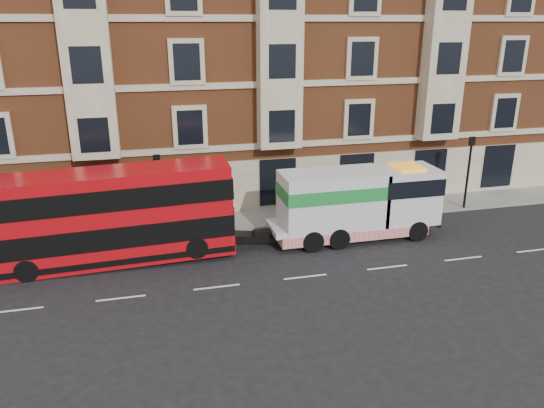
# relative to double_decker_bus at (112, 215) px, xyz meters

# --- Properties ---
(ground) EXTENTS (120.00, 120.00, 0.00)m
(ground) POSITION_rel_double_decker_bus_xyz_m (8.26, -3.70, -2.37)
(ground) COLOR black
(ground) RESTS_ON ground
(sidewalk) EXTENTS (90.00, 3.00, 0.15)m
(sidewalk) POSITION_rel_double_decker_bus_xyz_m (8.26, 3.80, -2.30)
(sidewalk) COLOR slate
(sidewalk) RESTS_ON ground
(victorian_terrace) EXTENTS (45.00, 12.00, 20.40)m
(victorian_terrace) POSITION_rel_double_decker_bus_xyz_m (8.76, 11.30, 7.69)
(victorian_terrace) COLOR brown
(victorian_terrace) RESTS_ON ground
(lamp_post_west) EXTENTS (0.35, 0.15, 4.35)m
(lamp_post_west) POSITION_rel_double_decker_bus_xyz_m (2.26, 2.50, 0.31)
(lamp_post_west) COLOR black
(lamp_post_west) RESTS_ON sidewalk
(lamp_post_east) EXTENTS (0.35, 0.15, 4.35)m
(lamp_post_east) POSITION_rel_double_decker_bus_xyz_m (20.26, 2.50, 0.31)
(lamp_post_east) COLOR black
(lamp_post_east) RESTS_ON sidewalk
(double_decker_bus) EXTENTS (11.06, 2.54, 4.48)m
(double_decker_bus) POSITION_rel_double_decker_bus_xyz_m (0.00, 0.00, 0.00)
(double_decker_bus) COLOR #B90A10
(double_decker_bus) RESTS_ON ground
(tow_truck) EXTENTS (8.85, 2.62, 3.69)m
(tow_truck) POSITION_rel_double_decker_bus_xyz_m (12.06, 0.00, -0.41)
(tow_truck) COLOR silver
(tow_truck) RESTS_ON ground
(pedestrian) EXTENTS (0.78, 0.75, 1.79)m
(pedestrian) POSITION_rel_double_decker_bus_xyz_m (-5.31, 3.21, -1.33)
(pedestrian) COLOR #211B37
(pedestrian) RESTS_ON sidewalk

